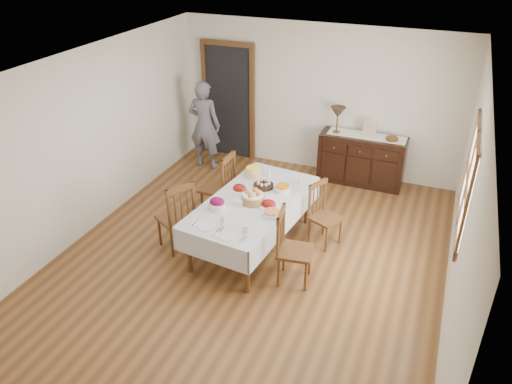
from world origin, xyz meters
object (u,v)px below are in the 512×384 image
at_px(chair_left_far, 220,185).
at_px(table_lamp, 338,113).
at_px(chair_right_far, 323,213).
at_px(person, 204,122).
at_px(chair_right_near, 291,247).
at_px(sideboard, 361,159).
at_px(dining_table, 252,206).
at_px(chair_left_near, 177,216).

distance_m(chair_left_far, table_lamp, 2.40).
xyz_separation_m(chair_right_far, table_lamp, (-0.35, 2.00, 0.75)).
distance_m(chair_right_far, person, 3.14).
bearing_deg(chair_right_far, chair_left_far, 111.27).
height_order(chair_left_far, chair_right_near, chair_left_far).
bearing_deg(sideboard, chair_right_far, -93.49).
xyz_separation_m(dining_table, chair_right_near, (0.73, -0.53, -0.14)).
bearing_deg(chair_right_far, dining_table, 142.42).
height_order(chair_left_near, chair_left_far, chair_left_far).
xyz_separation_m(dining_table, chair_right_far, (0.88, 0.46, -0.18)).
bearing_deg(person, chair_right_far, 146.02).
height_order(chair_right_near, chair_right_far, chair_right_near).
bearing_deg(person, table_lamp, -173.28).
distance_m(dining_table, chair_right_near, 0.91).
relative_size(chair_left_near, chair_left_far, 0.99).
height_order(sideboard, table_lamp, table_lamp).
bearing_deg(chair_left_near, sideboard, 177.18).
bearing_deg(person, chair_left_far, 121.43).
bearing_deg(dining_table, chair_right_near, -29.04).
relative_size(chair_right_near, sideboard, 0.70).
xyz_separation_m(chair_left_far, table_lamp, (1.29, 1.90, 0.68)).
bearing_deg(chair_right_near, table_lamp, -3.99).
relative_size(chair_right_far, table_lamp, 2.01).
distance_m(chair_left_far, person, 1.86).
bearing_deg(chair_right_far, chair_right_near, -163.72).
relative_size(chair_left_near, chair_right_far, 1.13).
bearing_deg(chair_left_near, dining_table, 145.79).
xyz_separation_m(sideboard, table_lamp, (-0.47, -0.03, 0.79)).
bearing_deg(table_lamp, chair_left_far, -124.04).
xyz_separation_m(dining_table, sideboard, (1.00, 2.49, -0.21)).
bearing_deg(chair_left_far, chair_left_near, -8.13).
distance_m(chair_left_far, chair_right_near, 1.84).
relative_size(chair_left_far, table_lamp, 2.31).
relative_size(chair_left_near, person, 0.61).
xyz_separation_m(chair_left_near, chair_right_far, (1.81, 0.90, -0.06)).
distance_m(chair_left_near, chair_right_far, 2.02).
distance_m(chair_left_near, sideboard, 3.51).
relative_size(chair_right_far, sideboard, 0.64).
xyz_separation_m(dining_table, chair_left_far, (-0.75, 0.56, -0.11)).
xyz_separation_m(person, table_lamp, (2.32, 0.39, 0.36)).
xyz_separation_m(sideboard, person, (-2.79, -0.42, 0.43)).
distance_m(chair_right_near, sideboard, 3.03).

